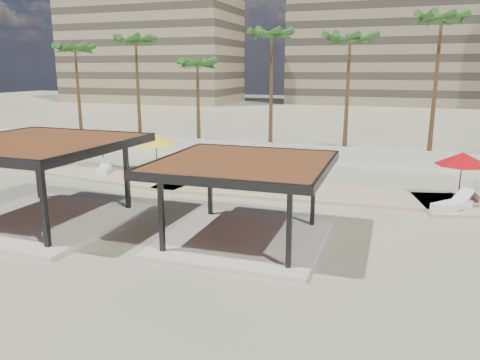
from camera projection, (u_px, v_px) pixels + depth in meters
The scene contains 19 objects.
ground at pixel (215, 229), 19.82m from camera, with size 200.00×200.00×0.00m, color tan.
promenade at pixel (301, 189), 26.17m from camera, with size 44.45×7.97×0.24m.
boundary_wall at pixel (299, 153), 34.33m from camera, with size 56.00×0.30×1.20m, color silver.
building_west at pixel (150, 24), 92.29m from camera, with size 34.00×16.00×32.40m.
building_mid at pixel (396, 26), 86.65m from camera, with size 38.00×16.00×30.40m.
pavilion_central at pixel (243, 193), 17.96m from camera, with size 6.57×6.57×3.25m.
pavilion_west at pixel (39, 174), 20.10m from camera, with size 7.37×7.37×3.69m.
umbrella_a at pixel (102, 136), 30.75m from camera, with size 3.36×3.36×2.44m.
umbrella_b at pixel (156, 139), 28.90m from camera, with size 3.18×3.18×2.53m.
umbrella_c at pixel (462, 159), 23.33m from camera, with size 2.78×2.78×2.38m.
umbrella_f at pixel (32, 134), 31.31m from camera, with size 3.64×3.64×2.53m.
lounger_a at pixel (104, 169), 29.81m from camera, with size 1.39×2.08×0.76m.
lounger_d at pixel (452, 205), 21.93m from camera, with size 2.00×2.19×0.85m.
palm_a at pixel (75, 52), 41.58m from camera, with size 3.00×3.00×9.19m.
palm_b at pixel (136, 45), 39.86m from camera, with size 3.00×3.00×9.77m.
palm_c at pixel (197, 67), 37.77m from camera, with size 3.00×3.00×7.83m.
palm_d at pixel (272, 39), 36.06m from camera, with size 3.00×3.00×10.03m.
palm_e at pixel (350, 44), 33.75m from camera, with size 3.00×3.00×9.54m.
palm_f at pixel (441, 25), 31.71m from camera, with size 3.00×3.00×10.76m.
Camera 1 is at (7.31, -17.35, 6.62)m, focal length 35.00 mm.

